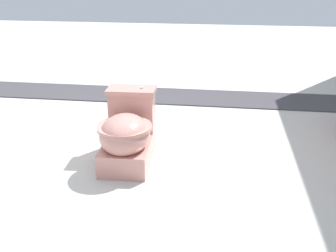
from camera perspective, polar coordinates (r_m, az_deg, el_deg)
ground_plane at (r=3.18m, az=-8.56°, el=-3.40°), size 14.00×14.00×0.00m
gravel_strip at (r=4.37m, az=2.78°, el=4.24°), size 0.56×8.00×0.01m
toilet at (r=2.89m, az=-5.91°, el=-1.17°), size 0.65×0.41×0.52m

